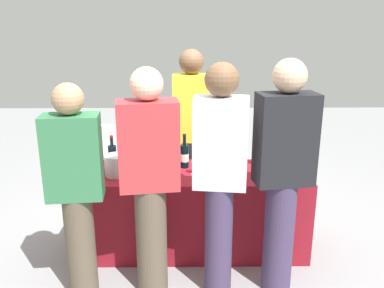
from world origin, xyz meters
name	(u,v)px	position (x,y,z in m)	size (l,w,h in m)	color
ground_plane	(192,246)	(0.00, 0.00, 0.00)	(12.00, 12.00, 0.00)	gray
tasting_table	(192,210)	(0.00, 0.00, 0.36)	(1.97, 0.65, 0.73)	maroon
wine_bottle_0	(113,157)	(-0.69, 0.10, 0.83)	(0.07, 0.07, 0.30)	black
wine_bottle_1	(140,155)	(-0.46, 0.16, 0.83)	(0.07, 0.07, 0.29)	black
wine_bottle_2	(172,156)	(-0.17, 0.11, 0.84)	(0.06, 0.06, 0.31)	black
wine_bottle_3	(185,156)	(-0.06, 0.12, 0.83)	(0.07, 0.07, 0.30)	black
wine_bottle_4	(221,152)	(0.26, 0.15, 0.85)	(0.07, 0.07, 0.34)	black
wine_bottle_5	(232,157)	(0.34, 0.06, 0.84)	(0.07, 0.07, 0.30)	black
wine_bottle_6	(262,154)	(0.62, 0.13, 0.84)	(0.07, 0.07, 0.31)	black
wine_bottle_7	(273,156)	(0.71, 0.10, 0.83)	(0.08, 0.08, 0.31)	black
wine_glass_0	(147,167)	(-0.37, -0.16, 0.83)	(0.08, 0.08, 0.15)	silver
wine_glass_1	(195,163)	(0.03, -0.05, 0.83)	(0.07, 0.07, 0.14)	silver
wine_glass_2	(206,163)	(0.11, -0.06, 0.83)	(0.07, 0.07, 0.14)	silver
wine_glass_3	(221,164)	(0.24, -0.09, 0.83)	(0.07, 0.07, 0.15)	silver
wine_glass_4	(264,166)	(0.59, -0.13, 0.83)	(0.07, 0.07, 0.14)	silver
wine_glass_5	(279,168)	(0.71, -0.16, 0.82)	(0.07, 0.07, 0.14)	silver
ice_bucket	(117,165)	(-0.63, -0.07, 0.81)	(0.20, 0.20, 0.18)	silver
server_pouring	(191,129)	(0.00, 0.52, 0.96)	(0.36, 0.23, 1.72)	black
guest_0	(76,187)	(-0.82, -0.65, 0.86)	(0.40, 0.25, 1.59)	brown
guest_1	(150,177)	(-0.31, -0.59, 0.91)	(0.44, 0.28, 1.69)	brown
guest_2	(220,173)	(0.19, -0.61, 0.95)	(0.39, 0.25, 1.72)	#3F3351
guest_3	(283,171)	(0.64, -0.58, 0.95)	(0.43, 0.28, 1.74)	#3F3351
menu_board	(114,163)	(-0.87, 1.04, 0.44)	(0.49, 0.03, 0.88)	white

